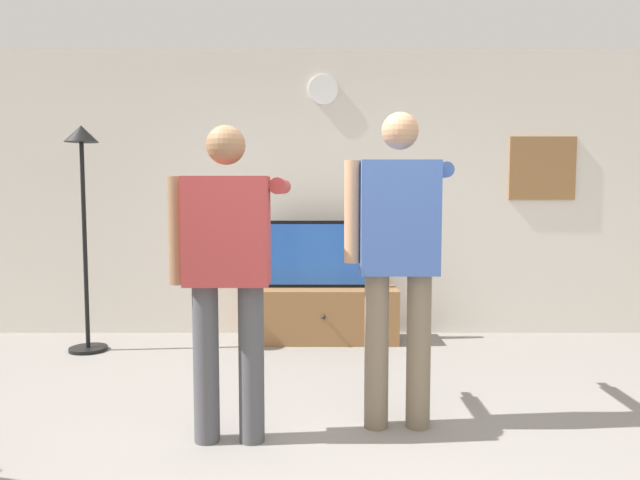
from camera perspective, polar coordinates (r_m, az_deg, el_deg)
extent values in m
plane|color=gray|center=(3.01, -0.11, -22.41)|extent=(8.40, 8.40, 0.00)
cube|color=silver|center=(5.62, -0.16, 4.53)|extent=(6.40, 0.10, 2.70)
cube|color=olive|center=(5.39, 0.19, -7.30)|extent=(1.35, 0.43, 0.49)
sphere|color=black|center=(5.16, 0.20, -7.56)|extent=(0.04, 0.04, 0.04)
cube|color=black|center=(5.36, 0.18, -1.38)|extent=(1.10, 0.06, 0.62)
cube|color=blue|center=(5.32, 0.19, -1.42)|extent=(1.04, 0.01, 0.56)
cylinder|color=white|center=(5.65, 0.17, 14.47)|extent=(0.28, 0.03, 0.28)
cube|color=olive|center=(5.96, 20.72, 6.57)|extent=(0.63, 0.04, 0.60)
cylinder|color=black|center=(5.51, -21.87, -9.86)|extent=(0.32, 0.32, 0.03)
cylinder|color=black|center=(5.36, -22.16, -0.56)|extent=(0.04, 0.04, 1.76)
cone|color=black|center=(5.36, -22.48, 9.59)|extent=(0.28, 0.28, 0.14)
cylinder|color=#4C4C51|center=(3.31, -11.20, -11.78)|extent=(0.14, 0.14, 0.87)
cylinder|color=#4C4C51|center=(3.27, -6.85, -11.91)|extent=(0.14, 0.14, 0.87)
cube|color=#A53838|center=(3.16, -9.21, 0.88)|extent=(0.45, 0.22, 0.58)
sphere|color=#8C6647|center=(3.16, -9.32, 9.15)|extent=(0.21, 0.21, 0.21)
cylinder|color=#8C6647|center=(3.21, -13.97, 0.88)|extent=(0.09, 0.09, 0.58)
cylinder|color=#A53838|center=(3.41, -4.00, 5.26)|extent=(0.09, 0.58, 0.09)
cube|color=white|center=(3.73, -3.67, 5.22)|extent=(0.04, 0.12, 0.04)
cylinder|color=#7A6B56|center=(3.45, 5.42, -10.76)|extent=(0.14, 0.14, 0.90)
cylinder|color=#7A6B56|center=(3.48, 9.48, -10.66)|extent=(0.14, 0.14, 0.90)
cube|color=#3F60AD|center=(3.34, 7.60, 2.18)|extent=(0.44, 0.22, 0.64)
sphere|color=tan|center=(3.35, 7.69, 10.53)|extent=(0.21, 0.21, 0.21)
cylinder|color=tan|center=(3.31, 3.04, 2.76)|extent=(0.09, 0.09, 0.58)
cylinder|color=#3F60AD|center=(3.67, 11.18, 6.61)|extent=(0.09, 0.58, 0.09)
cube|color=white|center=(3.98, 10.27, 6.48)|extent=(0.04, 0.12, 0.04)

